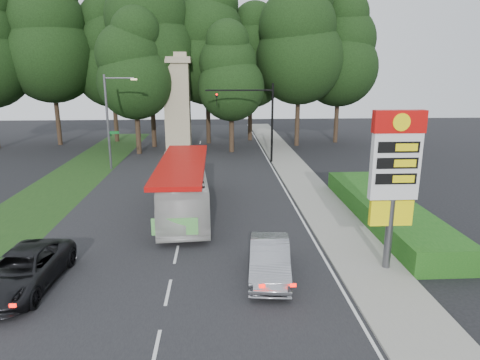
{
  "coord_description": "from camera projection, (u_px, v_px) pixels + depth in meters",
  "views": [
    {
      "loc": [
        1.97,
        -14.58,
        8.41
      ],
      "look_at": [
        3.27,
        9.28,
        2.2
      ],
      "focal_mm": 32.0,
      "sensor_mm": 36.0,
      "label": 1
    }
  ],
  "objects": [
    {
      "name": "tree_center_left",
      "position": [
        149.0,
        34.0,
        44.71
      ],
      "size": [
        10.08,
        10.08,
        19.8
      ],
      "color": "#2D2116",
      "rests_on": "ground"
    },
    {
      "name": "sidewalk_right",
      "position": [
        317.0,
        200.0,
        28.13
      ],
      "size": [
        3.0,
        80.0,
        0.12
      ],
      "primitive_type": "cube",
      "color": "gray",
      "rests_on": "ground"
    },
    {
      "name": "transit_bus",
      "position": [
        183.0,
        187.0,
        25.59
      ],
      "size": [
        3.4,
        11.35,
        3.12
      ],
      "primitive_type": "imported",
      "rotation": [
        0.0,
        0.0,
        0.07
      ],
      "color": "silver",
      "rests_on": "ground"
    },
    {
      "name": "streetlight_signs",
      "position": [
        110.0,
        118.0,
        35.89
      ],
      "size": [
        2.75,
        0.98,
        8.0
      ],
      "color": "#59595E",
      "rests_on": "ground"
    },
    {
      "name": "tree_monument_right",
      "position": [
        231.0,
        73.0,
        42.78
      ],
      "size": [
        6.72,
        6.72,
        13.2
      ],
      "color": "#2D2116",
      "rests_on": "ground"
    },
    {
      "name": "monument",
      "position": [
        178.0,
        102.0,
        43.71
      ],
      "size": [
        3.0,
        3.0,
        10.05
      ],
      "color": "tan",
      "rests_on": "ground"
    },
    {
      "name": "tree_monument_left",
      "position": [
        134.0,
        66.0,
        41.63
      ],
      "size": [
        7.28,
        7.28,
        14.3
      ],
      "color": "#2D2116",
      "rests_on": "ground"
    },
    {
      "name": "tree_center_right",
      "position": [
        207.0,
        45.0,
        47.21
      ],
      "size": [
        9.24,
        9.24,
        18.15
      ],
      "color": "#2D2116",
      "rests_on": "ground"
    },
    {
      "name": "grass_verge_left",
      "position": [
        69.0,
        181.0,
        32.99
      ],
      "size": [
        5.0,
        50.0,
        0.02
      ],
      "primitive_type": "cube",
      "color": "#193814",
      "rests_on": "ground"
    },
    {
      "name": "road_surface",
      "position": [
        187.0,
        203.0,
        27.7
      ],
      "size": [
        14.0,
        80.0,
        0.02
      ],
      "primitive_type": "cube",
      "color": "black",
      "rests_on": "ground"
    },
    {
      "name": "tree_east_near",
      "position": [
        250.0,
        58.0,
        49.74
      ],
      "size": [
        8.12,
        8.12,
        15.95
      ],
      "color": "#2D2116",
      "rests_on": "ground"
    },
    {
      "name": "ground",
      "position": [
        167.0,
        299.0,
        16.1
      ],
      "size": [
        120.0,
        120.0,
        0.0
      ],
      "primitive_type": "plane",
      "color": "black",
      "rests_on": "ground"
    },
    {
      "name": "tree_west_near",
      "position": [
        111.0,
        55.0,
        48.81
      ],
      "size": [
        8.4,
        8.4,
        16.5
      ],
      "color": "#2D2116",
      "rests_on": "ground"
    },
    {
      "name": "tree_west_mid",
      "position": [
        49.0,
        38.0,
        46.14
      ],
      "size": [
        9.8,
        9.8,
        19.25
      ],
      "color": "#2D2116",
      "rests_on": "ground"
    },
    {
      "name": "tree_east_mid",
      "position": [
        300.0,
        41.0,
        45.72
      ],
      "size": [
        9.52,
        9.52,
        18.7
      ],
      "color": "#2D2116",
      "rests_on": "ground"
    },
    {
      "name": "sedan_silver",
      "position": [
        270.0,
        259.0,
        17.71
      ],
      "size": [
        2.1,
        4.78,
        1.53
      ],
      "primitive_type": "imported",
      "rotation": [
        0.0,
        0.0,
        -0.11
      ],
      "color": "#96979D",
      "rests_on": "ground"
    },
    {
      "name": "tree_far_east",
      "position": [
        340.0,
        51.0,
        48.17
      ],
      "size": [
        8.68,
        8.68,
        17.05
      ],
      "color": "#2D2116",
      "rests_on": "ground"
    },
    {
      "name": "gas_station_pylon",
      "position": [
        395.0,
        170.0,
        17.39
      ],
      "size": [
        2.1,
        0.45,
        6.85
      ],
      "color": "#59595E",
      "rests_on": "ground"
    },
    {
      "name": "hedge",
      "position": [
        386.0,
        211.0,
        24.29
      ],
      "size": [
        3.0,
        14.0,
        1.2
      ],
      "primitive_type": "cube",
      "color": "#1A4F15",
      "rests_on": "ground"
    },
    {
      "name": "suv_charcoal",
      "position": [
        22.0,
        270.0,
        16.77
      ],
      "size": [
        2.81,
        5.54,
        1.5
      ],
      "primitive_type": "imported",
      "rotation": [
        0.0,
        0.0,
        -0.06
      ],
      "color": "black",
      "rests_on": "ground"
    },
    {
      "name": "traffic_signal_mast",
      "position": [
        258.0,
        112.0,
        38.42
      ],
      "size": [
        6.1,
        0.35,
        7.2
      ],
      "color": "black",
      "rests_on": "ground"
    }
  ]
}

